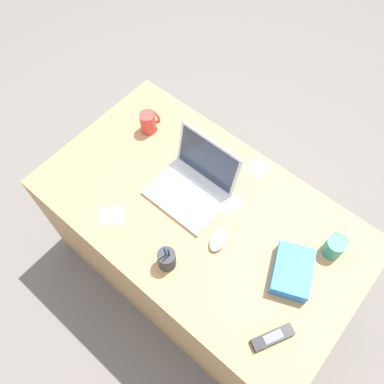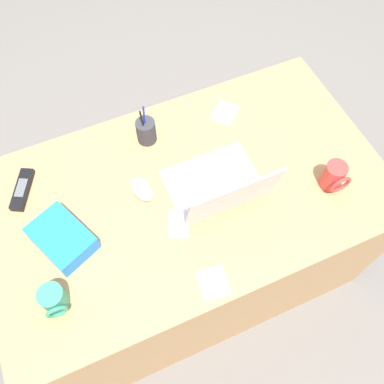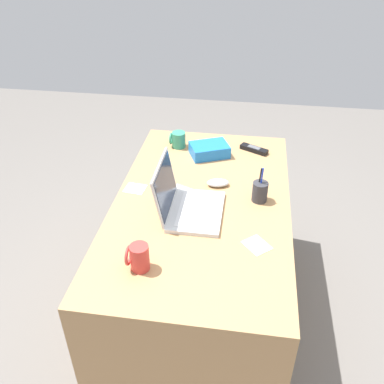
{
  "view_description": "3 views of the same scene",
  "coord_description": "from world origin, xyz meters",
  "px_view_note": "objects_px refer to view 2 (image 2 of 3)",
  "views": [
    {
      "loc": [
        0.45,
        -0.59,
        2.2
      ],
      "look_at": [
        -0.05,
        0.0,
        0.83
      ],
      "focal_mm": 36.76,
      "sensor_mm": 36.0,
      "label": 1
    },
    {
      "loc": [
        0.27,
        0.66,
        1.98
      ],
      "look_at": [
        -0.0,
        0.04,
        0.79
      ],
      "focal_mm": 39.39,
      "sensor_mm": 36.0,
      "label": 2
    },
    {
      "loc": [
        -1.56,
        -0.19,
        1.85
      ],
      "look_at": [
        -0.03,
        0.04,
        0.79
      ],
      "focal_mm": 39.38,
      "sensor_mm": 36.0,
      "label": 3
    }
  ],
  "objects_px": {
    "laptop": "(219,188)",
    "pen_holder": "(146,131)",
    "coffee_mug_tall": "(54,299)",
    "cordless_phone": "(22,189)",
    "coffee_mug_white": "(334,177)",
    "snack_bag": "(62,238)",
    "computer_mouse": "(142,189)"
  },
  "relations": [
    {
      "from": "laptop",
      "to": "pen_holder",
      "type": "distance_m",
      "value": 0.35
    },
    {
      "from": "laptop",
      "to": "cordless_phone",
      "type": "xyz_separation_m",
      "value": [
        0.61,
        -0.28,
        -0.04
      ]
    },
    {
      "from": "laptop",
      "to": "snack_bag",
      "type": "bearing_deg",
      "value": -4.57
    },
    {
      "from": "computer_mouse",
      "to": "coffee_mug_white",
      "type": "distance_m",
      "value": 0.65
    },
    {
      "from": "coffee_mug_tall",
      "to": "snack_bag",
      "type": "relative_size",
      "value": 0.44
    },
    {
      "from": "laptop",
      "to": "coffee_mug_white",
      "type": "bearing_deg",
      "value": 162.11
    },
    {
      "from": "laptop",
      "to": "cordless_phone",
      "type": "relative_size",
      "value": 1.97
    },
    {
      "from": "laptop",
      "to": "computer_mouse",
      "type": "height_order",
      "value": "laptop"
    },
    {
      "from": "laptop",
      "to": "coffee_mug_tall",
      "type": "xyz_separation_m",
      "value": [
        0.6,
        0.14,
        -0.0
      ]
    },
    {
      "from": "laptop",
      "to": "snack_bag",
      "type": "xyz_separation_m",
      "value": [
        0.53,
        -0.04,
        -0.02
      ]
    },
    {
      "from": "snack_bag",
      "to": "pen_holder",
      "type": "bearing_deg",
      "value": -144.69
    },
    {
      "from": "coffee_mug_white",
      "to": "pen_holder",
      "type": "height_order",
      "value": "pen_holder"
    },
    {
      "from": "coffee_mug_white",
      "to": "snack_bag",
      "type": "bearing_deg",
      "value": -10.2
    },
    {
      "from": "cordless_phone",
      "to": "computer_mouse",
      "type": "bearing_deg",
      "value": 156.29
    },
    {
      "from": "coffee_mug_white",
      "to": "coffee_mug_tall",
      "type": "relative_size",
      "value": 1.23
    },
    {
      "from": "computer_mouse",
      "to": "snack_bag",
      "type": "height_order",
      "value": "snack_bag"
    },
    {
      "from": "computer_mouse",
      "to": "snack_bag",
      "type": "xyz_separation_m",
      "value": [
        0.29,
        0.08,
        0.02
      ]
    },
    {
      "from": "pen_holder",
      "to": "snack_bag",
      "type": "distance_m",
      "value": 0.48
    },
    {
      "from": "laptop",
      "to": "coffee_mug_tall",
      "type": "relative_size",
      "value": 3.59
    },
    {
      "from": "laptop",
      "to": "snack_bag",
      "type": "distance_m",
      "value": 0.53
    },
    {
      "from": "coffee_mug_tall",
      "to": "snack_bag",
      "type": "xyz_separation_m",
      "value": [
        -0.07,
        -0.18,
        -0.01
      ]
    },
    {
      "from": "pen_holder",
      "to": "computer_mouse",
      "type": "bearing_deg",
      "value": 64.81
    },
    {
      "from": "laptop",
      "to": "pen_holder",
      "type": "relative_size",
      "value": 1.8
    },
    {
      "from": "coffee_mug_white",
      "to": "snack_bag",
      "type": "height_order",
      "value": "coffee_mug_white"
    },
    {
      "from": "coffee_mug_tall",
      "to": "cordless_phone",
      "type": "bearing_deg",
      "value": -88.76
    },
    {
      "from": "laptop",
      "to": "coffee_mug_white",
      "type": "xyz_separation_m",
      "value": [
        -0.37,
        0.12,
        0.01
      ]
    },
    {
      "from": "computer_mouse",
      "to": "pen_holder",
      "type": "height_order",
      "value": "pen_holder"
    },
    {
      "from": "computer_mouse",
      "to": "pen_holder",
      "type": "bearing_deg",
      "value": -126.04
    },
    {
      "from": "laptop",
      "to": "cordless_phone",
      "type": "distance_m",
      "value": 0.67
    },
    {
      "from": "coffee_mug_tall",
      "to": "cordless_phone",
      "type": "relative_size",
      "value": 0.55
    },
    {
      "from": "coffee_mug_tall",
      "to": "cordless_phone",
      "type": "height_order",
      "value": "coffee_mug_tall"
    },
    {
      "from": "snack_bag",
      "to": "coffee_mug_white",
      "type": "bearing_deg",
      "value": 169.8
    }
  ]
}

